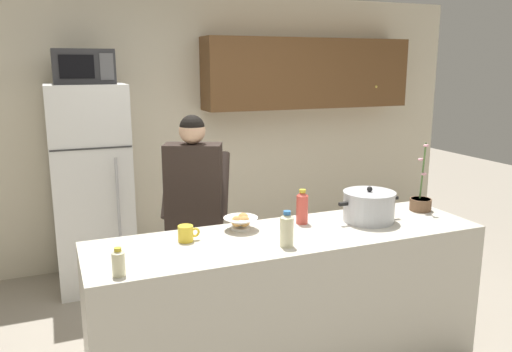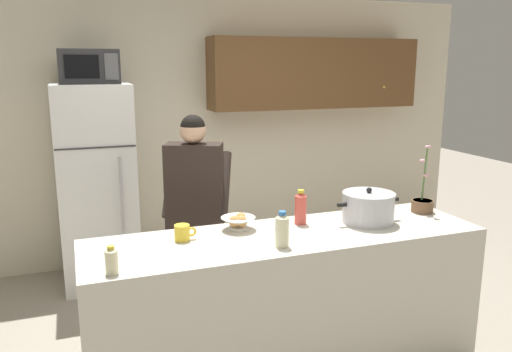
{
  "view_description": "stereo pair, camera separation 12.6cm",
  "coord_description": "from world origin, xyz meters",
  "px_view_note": "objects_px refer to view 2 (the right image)",
  "views": [
    {
      "loc": [
        -1.31,
        -2.66,
        1.93
      ],
      "look_at": [
        0.0,
        0.55,
        1.17
      ],
      "focal_mm": 35.79,
      "sensor_mm": 36.0,
      "label": 1
    },
    {
      "loc": [
        -1.19,
        -2.71,
        1.93
      ],
      "look_at": [
        0.0,
        0.55,
        1.17
      ],
      "focal_mm": 35.79,
      "sensor_mm": 36.0,
      "label": 2
    }
  ],
  "objects_px": {
    "coffee_mug": "(183,233)",
    "potted_orchid": "(422,203)",
    "refrigerator": "(97,186)",
    "bottle_near_edge": "(111,260)",
    "person_near_pot": "(195,198)",
    "bottle_far_corner": "(301,207)",
    "bottle_mid_counter": "(282,230)",
    "cooking_pot": "(368,207)",
    "microwave": "(89,66)",
    "bread_bowl": "(238,222)"
  },
  "relations": [
    {
      "from": "person_near_pot",
      "to": "cooking_pot",
      "type": "xyz_separation_m",
      "value": [
        0.97,
        -0.76,
        0.04
      ]
    },
    {
      "from": "refrigerator",
      "to": "bottle_near_edge",
      "type": "bearing_deg",
      "value": -91.1
    },
    {
      "from": "coffee_mug",
      "to": "bottle_near_edge",
      "type": "xyz_separation_m",
      "value": [
        -0.43,
        -0.36,
        0.02
      ]
    },
    {
      "from": "microwave",
      "to": "coffee_mug",
      "type": "distance_m",
      "value": 2.0
    },
    {
      "from": "cooking_pot",
      "to": "bottle_far_corner",
      "type": "xyz_separation_m",
      "value": [
        -0.43,
        0.12,
        0.01
      ]
    },
    {
      "from": "refrigerator",
      "to": "cooking_pot",
      "type": "distance_m",
      "value": 2.42
    },
    {
      "from": "microwave",
      "to": "cooking_pot",
      "type": "height_order",
      "value": "microwave"
    },
    {
      "from": "bottle_mid_counter",
      "to": "bottle_near_edge",
      "type": "bearing_deg",
      "value": -176.11
    },
    {
      "from": "cooking_pot",
      "to": "bottle_mid_counter",
      "type": "relative_size",
      "value": 2.17
    },
    {
      "from": "coffee_mug",
      "to": "potted_orchid",
      "type": "relative_size",
      "value": 0.27
    },
    {
      "from": "bottle_mid_counter",
      "to": "potted_orchid",
      "type": "xyz_separation_m",
      "value": [
        1.19,
        0.3,
        -0.04
      ]
    },
    {
      "from": "refrigerator",
      "to": "coffee_mug",
      "type": "xyz_separation_m",
      "value": [
        0.39,
        -1.74,
        0.08
      ]
    },
    {
      "from": "bottle_far_corner",
      "to": "coffee_mug",
      "type": "bearing_deg",
      "value": -176.28
    },
    {
      "from": "bottle_far_corner",
      "to": "potted_orchid",
      "type": "bearing_deg",
      "value": -2.99
    },
    {
      "from": "bottle_mid_counter",
      "to": "potted_orchid",
      "type": "distance_m",
      "value": 1.23
    },
    {
      "from": "bread_bowl",
      "to": "bottle_mid_counter",
      "type": "xyz_separation_m",
      "value": [
        0.14,
        -0.37,
        0.05
      ]
    },
    {
      "from": "bottle_mid_counter",
      "to": "bread_bowl",
      "type": "bearing_deg",
      "value": 110.34
    },
    {
      "from": "cooking_pot",
      "to": "refrigerator",
      "type": "bearing_deg",
      "value": 131.61
    },
    {
      "from": "microwave",
      "to": "potted_orchid",
      "type": "relative_size",
      "value": 0.99
    },
    {
      "from": "bottle_near_edge",
      "to": "bottle_mid_counter",
      "type": "height_order",
      "value": "bottle_mid_counter"
    },
    {
      "from": "refrigerator",
      "to": "potted_orchid",
      "type": "xyz_separation_m",
      "value": [
        2.09,
        -1.74,
        0.1
      ]
    },
    {
      "from": "coffee_mug",
      "to": "bread_bowl",
      "type": "height_order",
      "value": "bread_bowl"
    },
    {
      "from": "bread_bowl",
      "to": "microwave",
      "type": "bearing_deg",
      "value": 114.82
    },
    {
      "from": "refrigerator",
      "to": "person_near_pot",
      "type": "bearing_deg",
      "value": -58.92
    },
    {
      "from": "coffee_mug",
      "to": "person_near_pot",
      "type": "bearing_deg",
      "value": 70.87
    },
    {
      "from": "person_near_pot",
      "to": "bread_bowl",
      "type": "relative_size",
      "value": 7.33
    },
    {
      "from": "refrigerator",
      "to": "bread_bowl",
      "type": "bearing_deg",
      "value": -65.46
    },
    {
      "from": "coffee_mug",
      "to": "bread_bowl",
      "type": "relative_size",
      "value": 0.6
    },
    {
      "from": "cooking_pot",
      "to": "potted_orchid",
      "type": "bearing_deg",
      "value": 8.36
    },
    {
      "from": "person_near_pot",
      "to": "bottle_far_corner",
      "type": "distance_m",
      "value": 0.84
    },
    {
      "from": "bread_bowl",
      "to": "bottle_near_edge",
      "type": "height_order",
      "value": "bottle_near_edge"
    },
    {
      "from": "bottle_near_edge",
      "to": "bottle_mid_counter",
      "type": "relative_size",
      "value": 0.69
    },
    {
      "from": "microwave",
      "to": "bottle_far_corner",
      "type": "bearing_deg",
      "value": -54.8
    },
    {
      "from": "bread_bowl",
      "to": "bottle_far_corner",
      "type": "distance_m",
      "value": 0.42
    },
    {
      "from": "microwave",
      "to": "bottle_near_edge",
      "type": "xyz_separation_m",
      "value": [
        -0.04,
        -2.08,
        -0.92
      ]
    },
    {
      "from": "cooking_pot",
      "to": "person_near_pot",
      "type": "bearing_deg",
      "value": 142.03
    },
    {
      "from": "refrigerator",
      "to": "microwave",
      "type": "relative_size",
      "value": 3.69
    },
    {
      "from": "coffee_mug",
      "to": "bottle_near_edge",
      "type": "distance_m",
      "value": 0.56
    },
    {
      "from": "cooking_pot",
      "to": "bread_bowl",
      "type": "distance_m",
      "value": 0.86
    },
    {
      "from": "microwave",
      "to": "bread_bowl",
      "type": "height_order",
      "value": "microwave"
    },
    {
      "from": "bottle_near_edge",
      "to": "bottle_far_corner",
      "type": "xyz_separation_m",
      "value": [
        1.22,
        0.41,
        0.04
      ]
    },
    {
      "from": "bottle_near_edge",
      "to": "bottle_far_corner",
      "type": "distance_m",
      "value": 1.28
    },
    {
      "from": "bread_bowl",
      "to": "potted_orchid",
      "type": "distance_m",
      "value": 1.33
    },
    {
      "from": "refrigerator",
      "to": "coffee_mug",
      "type": "height_order",
      "value": "refrigerator"
    },
    {
      "from": "bottle_mid_counter",
      "to": "potted_orchid",
      "type": "height_order",
      "value": "potted_orchid"
    },
    {
      "from": "refrigerator",
      "to": "potted_orchid",
      "type": "distance_m",
      "value": 2.72
    },
    {
      "from": "microwave",
      "to": "potted_orchid",
      "type": "height_order",
      "value": "microwave"
    },
    {
      "from": "cooking_pot",
      "to": "bottle_far_corner",
      "type": "bearing_deg",
      "value": 164.52
    },
    {
      "from": "cooking_pot",
      "to": "bread_bowl",
      "type": "bearing_deg",
      "value": 170.44
    },
    {
      "from": "cooking_pot",
      "to": "bottle_near_edge",
      "type": "xyz_separation_m",
      "value": [
        -1.64,
        -0.29,
        -0.03
      ]
    }
  ]
}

